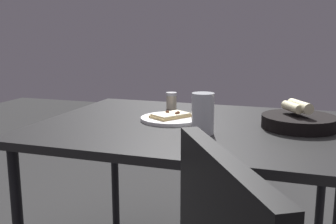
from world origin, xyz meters
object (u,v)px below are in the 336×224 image
at_px(dining_table, 190,138).
at_px(beer_glass, 203,116).
at_px(bread_basket, 298,121).
at_px(pizza_plate, 171,118).
at_px(pepper_shaker, 171,102).

height_order(dining_table, beer_glass, beer_glass).
distance_m(bread_basket, beer_glass, 0.38).
distance_m(pizza_plate, bread_basket, 0.50).
relative_size(dining_table, pizza_plate, 4.77).
xyz_separation_m(dining_table, pizza_plate, (0.09, -0.03, 0.07)).
bearing_deg(bread_basket, beer_glass, 31.31).
distance_m(dining_table, pizza_plate, 0.12).
xyz_separation_m(pizza_plate, beer_glass, (-0.18, 0.17, 0.05)).
relative_size(pizza_plate, pepper_shaker, 3.15).
bearing_deg(pizza_plate, pepper_shaker, -72.72).
relative_size(pizza_plate, bread_basket, 0.89).
relative_size(dining_table, beer_glass, 8.02).
distance_m(bread_basket, pepper_shaker, 0.62).
bearing_deg(dining_table, bread_basket, -172.13).
distance_m(dining_table, bread_basket, 0.42).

